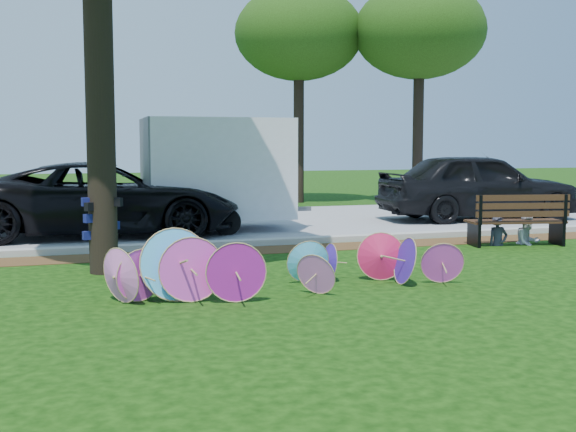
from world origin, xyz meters
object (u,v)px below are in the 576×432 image
object	(u,v)px
parasol_pile	(246,266)
cargo_trailer	(217,168)
dark_pickup	(478,186)
person_right	(528,214)
black_van	(106,199)
person_left	(499,216)
park_bench	(515,220)

from	to	relation	value
parasol_pile	cargo_trailer	xyz separation A→B (m)	(1.27, 7.34, 1.08)
dark_pickup	person_right	size ratio (longest dim) A/B	4.40
parasol_pile	black_van	world-z (taller)	black_van
person_left	black_van	bearing A→B (deg)	152.53
cargo_trailer	person_left	distance (m)	6.47
dark_pickup	park_bench	size ratio (longest dim) A/B	2.73
park_bench	parasol_pile	bearing A→B (deg)	-143.89
black_van	park_bench	bearing A→B (deg)	-112.05
person_right	person_left	bearing A→B (deg)	175.82
cargo_trailer	dark_pickup	bearing A→B (deg)	2.88
black_van	park_bench	world-z (taller)	black_van
black_van	person_right	world-z (taller)	black_van
black_van	dark_pickup	bearing A→B (deg)	-81.31
black_van	park_bench	xyz separation A→B (m)	(7.66, -4.07, -0.30)
cargo_trailer	parasol_pile	bearing A→B (deg)	-98.13
park_bench	person_right	world-z (taller)	person_right
parasol_pile	person_left	distance (m)	6.70
parasol_pile	person_right	xyz separation A→B (m)	(6.69, 3.00, 0.23)
cargo_trailer	person_right	bearing A→B (deg)	-36.98
black_van	park_bench	distance (m)	8.68
cargo_trailer	person_left	world-z (taller)	cargo_trailer
parasol_pile	cargo_trailer	bearing A→B (deg)	80.20
dark_pickup	parasol_pile	bearing A→B (deg)	135.91
dark_pickup	cargo_trailer	xyz separation A→B (m)	(-7.15, -0.15, 0.55)
person_left	person_right	bearing A→B (deg)	1.35
cargo_trailer	park_bench	distance (m)	6.77
parasol_pile	park_bench	distance (m)	7.00
dark_pickup	person_left	size ratio (longest dim) A/B	4.55
parasol_pile	park_bench	world-z (taller)	park_bench
black_van	cargo_trailer	world-z (taller)	cargo_trailer
dark_pickup	person_left	distance (m)	5.11
park_bench	dark_pickup	bearing A→B (deg)	76.53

